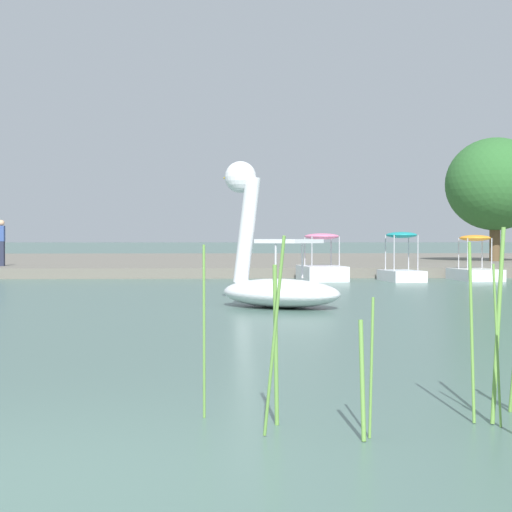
% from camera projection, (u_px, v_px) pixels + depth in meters
% --- Properties ---
extents(ground_plane, '(616.17, 616.17, 0.00)m').
position_uv_depth(ground_plane, '(27.00, 489.00, 4.46)').
color(ground_plane, '#47665B').
extents(shore_bank_far, '(143.07, 28.00, 0.37)m').
position_uv_depth(shore_bank_far, '(199.00, 262.00, 41.89)').
color(shore_bank_far, '#6B665B').
rests_on(shore_bank_far, ground_plane).
extents(swan_boat, '(2.99, 2.80, 2.97)m').
position_uv_depth(swan_boat, '(273.00, 273.00, 16.34)').
color(swan_boat, white).
rests_on(swan_boat, ground_plane).
extents(pedal_boat_pink, '(1.51, 2.37, 1.55)m').
position_uv_depth(pedal_boat_pink, '(322.00, 266.00, 26.64)').
color(pedal_boat_pink, white).
rests_on(pedal_boat_pink, ground_plane).
extents(pedal_boat_teal, '(1.28, 2.00, 1.59)m').
position_uv_depth(pedal_boat_teal, '(401.00, 266.00, 26.30)').
color(pedal_boat_teal, white).
rests_on(pedal_boat_teal, ground_plane).
extents(pedal_boat_orange, '(1.39, 2.20, 1.50)m').
position_uv_depth(pedal_boat_orange, '(475.00, 268.00, 26.84)').
color(pedal_boat_orange, white).
rests_on(pedal_boat_orange, ground_plane).
extents(tree_broadleaf_right, '(5.74, 5.96, 5.55)m').
position_uv_depth(tree_broadleaf_right, '(495.00, 184.00, 36.67)').
color(tree_broadleaf_right, brown).
rests_on(tree_broadleaf_right, shore_bank_far).
extents(person_on_path, '(0.22, 0.22, 1.70)m').
position_uv_depth(person_on_path, '(2.00, 242.00, 29.88)').
color(person_on_path, '#23283D').
rests_on(person_on_path, shore_bank_far).
extents(reed_clump_foreground, '(2.79, 1.05, 1.46)m').
position_uv_depth(reed_clump_foreground, '(441.00, 347.00, 5.88)').
color(reed_clump_foreground, '#669942').
rests_on(reed_clump_foreground, ground_plane).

